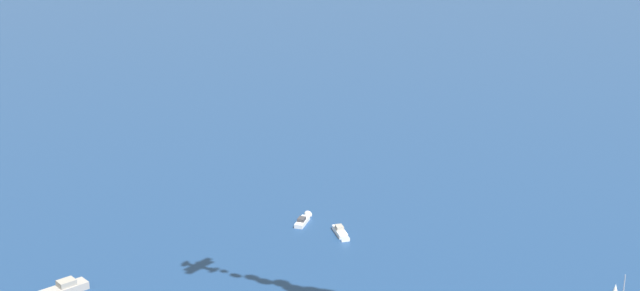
# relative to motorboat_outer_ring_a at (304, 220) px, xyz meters

# --- Properties ---
(motorboat_outer_ring_a) EXTENTS (4.66, 6.64, 1.92)m
(motorboat_outer_ring_a) POSITION_rel_motorboat_outer_ring_a_xyz_m (0.00, 0.00, 0.00)
(motorboat_outer_ring_a) COLOR white
(motorboat_outer_ring_a) RESTS_ON ground_plane
(motorboat_outer_ring_e) EXTENTS (2.13, 6.89, 1.97)m
(motorboat_outer_ring_e) POSITION_rel_motorboat_outer_ring_a_xyz_m (5.98, -8.08, 0.01)
(motorboat_outer_ring_e) COLOR white
(motorboat_outer_ring_e) RESTS_ON ground_plane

